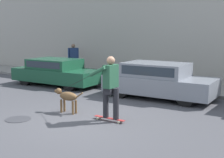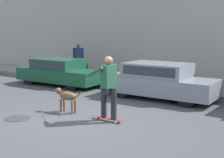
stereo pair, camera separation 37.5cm
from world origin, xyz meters
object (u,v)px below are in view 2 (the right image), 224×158
pedestrian_with_bag (79,58)px  fire_hydrant (40,71)px  parked_car_1 (160,81)px  dog (67,97)px  skateboarder (108,85)px  parked_car_0 (61,72)px

pedestrian_with_bag → fire_hydrant: (-1.23, -1.63, -0.63)m
parked_car_1 → dog: bearing=-113.9°
fire_hydrant → pedestrian_with_bag: bearing=52.8°
skateboarder → pedestrian_with_bag: size_ratio=1.45×
skateboarder → pedestrian_with_bag: bearing=-42.4°
pedestrian_with_bag → dog: bearing=-19.3°
skateboarder → parked_car_1: bearing=-86.6°
parked_car_0 → parked_car_1: bearing=-1.5°
parked_car_1 → dog: parked_car_1 is taller
parked_car_1 → dog: 3.76m
dog → skateboarder: size_ratio=0.45×
parked_car_1 → skateboarder: (0.12, -3.50, 0.38)m
parked_car_1 → skateboarder: bearing=-88.7°
dog → fire_hydrant: size_ratio=1.37×
fire_hydrant → dog: bearing=-36.1°
parked_car_1 → fire_hydrant: parked_car_1 is taller
dog → pedestrian_with_bag: bearing=-53.6°
dog → pedestrian_with_bag: pedestrian_with_bag is taller
dog → fire_hydrant: bearing=-37.6°
parked_car_0 → dog: (3.58, -3.46, -0.11)m
parked_car_1 → fire_hydrant: size_ratio=5.22×
parked_car_0 → pedestrian_with_bag: size_ratio=2.55×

